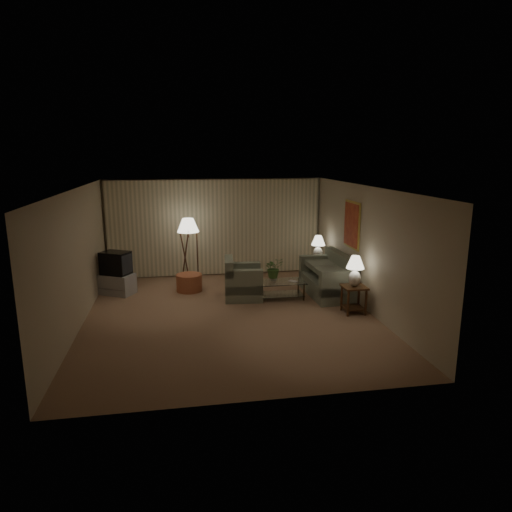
{
  "coord_description": "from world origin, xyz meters",
  "views": [
    {
      "loc": [
        -1.02,
        -9.18,
        3.38
      ],
      "look_at": [
        0.67,
        0.6,
        1.14
      ],
      "focal_mm": 32.0,
      "sensor_mm": 36.0,
      "label": 1
    }
  ],
  "objects_px": {
    "side_table_near": "(354,295)",
    "table_lamp_far": "(318,245)",
    "crt_tv": "(116,263)",
    "armchair": "(243,282)",
    "table_lamp_near": "(355,268)",
    "side_table_far": "(318,267)",
    "sofa": "(327,279)",
    "vase": "(274,279)",
    "floor_lamp": "(189,250)",
    "coffee_table": "(280,287)",
    "tv_cabinet": "(117,284)",
    "ottoman": "(189,283)"
  },
  "relations": [
    {
      "from": "tv_cabinet",
      "to": "side_table_far",
      "type": "bearing_deg",
      "value": 32.53
    },
    {
      "from": "table_lamp_far",
      "to": "tv_cabinet",
      "type": "height_order",
      "value": "table_lamp_far"
    },
    {
      "from": "coffee_table",
      "to": "tv_cabinet",
      "type": "distance_m",
      "value": 3.99
    },
    {
      "from": "armchair",
      "to": "ottoman",
      "type": "bearing_deg",
      "value": 63.23
    },
    {
      "from": "vase",
      "to": "table_lamp_near",
      "type": "bearing_deg",
      "value": -39.83
    },
    {
      "from": "side_table_far",
      "to": "ottoman",
      "type": "distance_m",
      "value": 3.47
    },
    {
      "from": "vase",
      "to": "floor_lamp",
      "type": "bearing_deg",
      "value": 139.08
    },
    {
      "from": "side_table_far",
      "to": "tv_cabinet",
      "type": "distance_m",
      "value": 5.21
    },
    {
      "from": "sofa",
      "to": "side_table_near",
      "type": "bearing_deg",
      "value": 5.12
    },
    {
      "from": "table_lamp_near",
      "to": "vase",
      "type": "distance_m",
      "value": 2.01
    },
    {
      "from": "armchair",
      "to": "side_table_far",
      "type": "distance_m",
      "value": 2.48
    },
    {
      "from": "tv_cabinet",
      "to": "ottoman",
      "type": "distance_m",
      "value": 1.75
    },
    {
      "from": "armchair",
      "to": "vase",
      "type": "xyz_separation_m",
      "value": [
        0.7,
        -0.19,
        0.11
      ]
    },
    {
      "from": "armchair",
      "to": "table_lamp_near",
      "type": "distance_m",
      "value": 2.69
    },
    {
      "from": "armchair",
      "to": "tv_cabinet",
      "type": "height_order",
      "value": "armchair"
    },
    {
      "from": "floor_lamp",
      "to": "ottoman",
      "type": "bearing_deg",
      "value": -92.6
    },
    {
      "from": "side_table_near",
      "to": "coffee_table",
      "type": "height_order",
      "value": "side_table_near"
    },
    {
      "from": "tv_cabinet",
      "to": "floor_lamp",
      "type": "relative_size",
      "value": 0.55
    },
    {
      "from": "side_table_near",
      "to": "ottoman",
      "type": "xyz_separation_m",
      "value": [
        -3.45,
        2.23,
        -0.19
      ]
    },
    {
      "from": "coffee_table",
      "to": "ottoman",
      "type": "xyz_separation_m",
      "value": [
        -2.1,
        0.98,
        -0.06
      ]
    },
    {
      "from": "side_table_near",
      "to": "coffee_table",
      "type": "xyz_separation_m",
      "value": [
        -1.35,
        1.25,
        -0.13
      ]
    },
    {
      "from": "floor_lamp",
      "to": "vase",
      "type": "relative_size",
      "value": 11.11
    },
    {
      "from": "table_lamp_far",
      "to": "floor_lamp",
      "type": "bearing_deg",
      "value": 174.73
    },
    {
      "from": "coffee_table",
      "to": "side_table_near",
      "type": "bearing_deg",
      "value": -42.83
    },
    {
      "from": "side_table_near",
      "to": "crt_tv",
      "type": "relative_size",
      "value": 0.76
    },
    {
      "from": "armchair",
      "to": "tv_cabinet",
      "type": "xyz_separation_m",
      "value": [
        -3.0,
        0.85,
        -0.13
      ]
    },
    {
      "from": "floor_lamp",
      "to": "sofa",
      "type": "bearing_deg",
      "value": -25.58
    },
    {
      "from": "armchair",
      "to": "table_lamp_near",
      "type": "height_order",
      "value": "table_lamp_near"
    },
    {
      "from": "sofa",
      "to": "vase",
      "type": "xyz_separation_m",
      "value": [
        -1.35,
        -0.1,
        0.09
      ]
    },
    {
      "from": "armchair",
      "to": "table_lamp_far",
      "type": "relative_size",
      "value": 1.69
    },
    {
      "from": "armchair",
      "to": "side_table_far",
      "type": "relative_size",
      "value": 1.8
    },
    {
      "from": "coffee_table",
      "to": "floor_lamp",
      "type": "xyz_separation_m",
      "value": [
        -2.07,
        1.67,
        0.63
      ]
    },
    {
      "from": "side_table_far",
      "to": "side_table_near",
      "type": "bearing_deg",
      "value": -90.0
    },
    {
      "from": "side_table_far",
      "to": "coffee_table",
      "type": "bearing_deg",
      "value": -134.97
    },
    {
      "from": "side_table_near",
      "to": "side_table_far",
      "type": "xyz_separation_m",
      "value": [
        0.0,
        2.6,
        -0.02
      ]
    },
    {
      "from": "table_lamp_far",
      "to": "vase",
      "type": "height_order",
      "value": "table_lamp_far"
    },
    {
      "from": "coffee_table",
      "to": "armchair",
      "type": "bearing_deg",
      "value": 167.61
    },
    {
      "from": "sofa",
      "to": "vase",
      "type": "bearing_deg",
      "value": -86.97
    },
    {
      "from": "armchair",
      "to": "vase",
      "type": "distance_m",
      "value": 0.73
    },
    {
      "from": "coffee_table",
      "to": "crt_tv",
      "type": "distance_m",
      "value": 4.02
    },
    {
      "from": "side_table_near",
      "to": "table_lamp_far",
      "type": "distance_m",
      "value": 2.66
    },
    {
      "from": "sofa",
      "to": "tv_cabinet",
      "type": "bearing_deg",
      "value": -101.67
    },
    {
      "from": "table_lamp_far",
      "to": "crt_tv",
      "type": "distance_m",
      "value": 5.21
    },
    {
      "from": "tv_cabinet",
      "to": "crt_tv",
      "type": "xyz_separation_m",
      "value": [
        0.0,
        0.0,
        0.53
      ]
    },
    {
      "from": "table_lamp_far",
      "to": "floor_lamp",
      "type": "xyz_separation_m",
      "value": [
        -3.42,
        0.32,
        -0.07
      ]
    },
    {
      "from": "coffee_table",
      "to": "vase",
      "type": "xyz_separation_m",
      "value": [
        -0.15,
        -0.0,
        0.22
      ]
    },
    {
      "from": "armchair",
      "to": "crt_tv",
      "type": "height_order",
      "value": "crt_tv"
    },
    {
      "from": "vase",
      "to": "ottoman",
      "type": "bearing_deg",
      "value": 153.35
    },
    {
      "from": "sofa",
      "to": "crt_tv",
      "type": "distance_m",
      "value": 5.15
    },
    {
      "from": "tv_cabinet",
      "to": "floor_lamp",
      "type": "distance_m",
      "value": 2.0
    }
  ]
}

